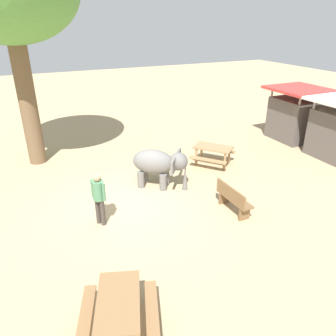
# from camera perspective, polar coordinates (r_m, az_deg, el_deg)

# --- Properties ---
(ground_plane) EXTENTS (60.00, 60.00, 0.00)m
(ground_plane) POSITION_cam_1_polar(r_m,az_deg,el_deg) (10.68, -7.02, -6.29)
(ground_plane) COLOR tan
(elephant) EXTENTS (1.81, 1.89, 1.38)m
(elephant) POSITION_cam_1_polar(r_m,az_deg,el_deg) (11.26, -1.60, 0.72)
(elephant) COLOR slate
(elephant) RESTS_ON ground_plane
(person_handler) EXTENTS (0.44, 0.32, 1.62)m
(person_handler) POSITION_cam_1_polar(r_m,az_deg,el_deg) (9.37, -12.13, -4.76)
(person_handler) COLOR #3F3833
(person_handler) RESTS_ON ground_plane
(wooden_bench) EXTENTS (1.40, 0.41, 0.88)m
(wooden_bench) POSITION_cam_1_polar(r_m,az_deg,el_deg) (10.17, 11.38, -5.26)
(wooden_bench) COLOR brown
(wooden_bench) RESTS_ON ground_plane
(picnic_table_near) EXTENTS (1.91, 1.90, 0.78)m
(picnic_table_near) POSITION_cam_1_polar(r_m,az_deg,el_deg) (6.64, -8.70, -23.20)
(picnic_table_near) COLOR olive
(picnic_table_near) RESTS_ON ground_plane
(picnic_table_far) EXTENTS (2.10, 2.10, 0.78)m
(picnic_table_far) POSITION_cam_1_polar(r_m,az_deg,el_deg) (13.27, 7.94, 2.96)
(picnic_table_far) COLOR #9E7A51
(picnic_table_far) RESTS_ON ground_plane
(market_stall_red) EXTENTS (2.50, 2.50, 2.52)m
(market_stall_red) POSITION_cam_1_polar(r_m,az_deg,el_deg) (17.10, 21.47, 8.46)
(market_stall_red) COLOR #59514C
(market_stall_red) RESTS_ON ground_plane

